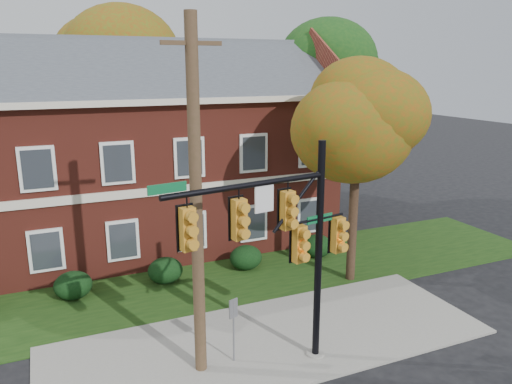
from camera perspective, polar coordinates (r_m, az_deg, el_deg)
name	(u,v)px	position (r m, az deg, el deg)	size (l,w,h in m)	color
ground	(285,358)	(15.77, 3.32, -18.36)	(120.00, 120.00, 0.00)	black
sidewalk	(271,340)	(16.51, 1.70, -16.56)	(14.00, 5.00, 0.08)	gray
grass_strip	(218,280)	(20.65, -4.31, -10.05)	(30.00, 6.00, 0.04)	#193811
apartment_building	(135,142)	(24.38, -13.68, 5.54)	(18.80, 8.80, 9.74)	maroon
hedge_left	(73,285)	(20.16, -20.18, -9.98)	(1.40, 1.26, 1.05)	black
hedge_center	(165,270)	(20.57, -10.32, -8.81)	(1.40, 1.26, 1.05)	black
hedge_right	(246,257)	(21.54, -1.16, -7.49)	(1.40, 1.26, 1.05)	black
hedge_far_right	(317,246)	(23.01, 6.97, -6.15)	(1.40, 1.26, 1.05)	black
tree_near_right	(365,116)	(19.43, 12.36, 8.51)	(4.50, 4.25, 8.58)	black
tree_right_rear	(332,73)	(29.06, 8.73, 13.32)	(6.30, 5.95, 10.62)	black
tree_far_rear	(130,60)	(32.08, -14.24, 14.41)	(6.84, 6.46, 11.52)	black
traffic_signal	(286,236)	(13.42, 3.39, -5.03)	(5.82, 1.12, 6.55)	gray
utility_pole	(196,204)	(13.19, -6.85, -1.38)	(1.53, 0.34, 9.79)	#463621
sign_post	(234,320)	(14.82, -2.58, -14.42)	(0.29, 0.13, 2.05)	slate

